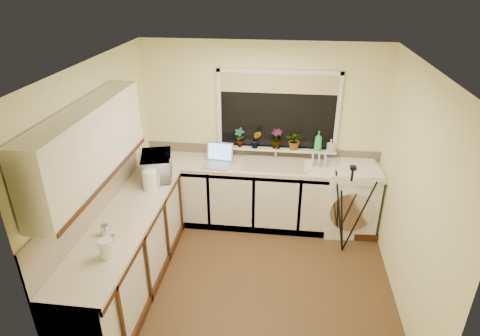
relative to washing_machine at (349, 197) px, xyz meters
The scene contains 34 objects.
floor 1.78m from the washing_machine, 134.80° to the right, with size 3.20×3.20×0.00m, color brown.
ceiling 2.62m from the washing_machine, 134.80° to the right, with size 3.20×3.20×0.00m, color white.
wall_back 1.45m from the washing_machine, 166.72° to the left, with size 3.20×3.20×0.00m, color #F8F1A5.
wall_front 3.07m from the washing_machine, 113.96° to the right, with size 3.20×3.20×0.00m, color #F8F1A5.
wall_left 3.15m from the washing_machine, 156.59° to the right, with size 3.00×3.00×0.00m, color #F8F1A5.
wall_right 1.48m from the washing_machine, 72.06° to the right, with size 3.00×3.00×0.00m, color #F8F1A5.
base_cabinet_back 1.53m from the washing_machine, behind, with size 2.55×0.60×0.86m, color silver.
base_cabinet_left 2.93m from the washing_machine, 148.85° to the right, with size 0.54×2.40×0.86m, color silver.
worktop_back 1.27m from the washing_machine, behind, with size 3.20×0.60×0.04m, color beige.
worktop_left 2.96m from the washing_machine, 148.85° to the right, with size 0.60×2.40×0.04m, color beige.
upper_cabinet 3.40m from the washing_machine, 147.82° to the right, with size 0.28×1.90×0.70m, color silver.
splashback_left 3.25m from the washing_machine, 151.53° to the right, with size 0.02×2.40×0.45m, color beige.
splashback_back 1.33m from the washing_machine, 167.26° to the left, with size 3.20×0.02×0.14m, color beige.
window_glass 1.50m from the washing_machine, 164.99° to the left, with size 1.50×0.02×1.00m, color black.
window_blind 1.79m from the washing_machine, 166.33° to the left, with size 1.50×0.02×0.25m, color tan.
windowsill 1.17m from the washing_machine, 167.95° to the left, with size 1.60×0.14×0.03m, color white.
sink 1.10m from the washing_machine, behind, with size 0.82×0.46×0.03m, color tan.
faucet 1.16m from the washing_machine, behind, with size 0.03×0.03×0.24m, color silver.
washing_machine is the anchor object (origin of this frame).
laptop 1.83m from the washing_machine, behind, with size 0.39×0.36×0.26m.
kettle 2.63m from the washing_machine, 160.88° to the right, with size 0.17×0.17×0.23m, color white.
dish_rack 0.63m from the washing_machine, behind, with size 0.39×0.29×0.06m, color silver.
tripod 0.56m from the washing_machine, 99.40° to the right, with size 0.59×0.59×1.19m, color black, non-canonical shape.
glass_jug 3.25m from the washing_machine, 138.82° to the right, with size 0.12×0.12×0.18m, color white.
steel_jar 3.17m from the washing_machine, 145.23° to the right, with size 0.08×0.08×0.11m, color silver.
microwave 2.56m from the washing_machine, 167.95° to the right, with size 0.53×0.36×0.29m, color white.
plant_a 1.68m from the washing_machine, behind, with size 0.14×0.10×0.27m, color #999999.
plant_b 1.47m from the washing_machine, behind, with size 0.14×0.11×0.25m, color #999999.
plant_c 1.25m from the washing_machine, 167.95° to the left, with size 0.15×0.15×0.27m, color #999999.
plant_d 1.06m from the washing_machine, 164.78° to the left, with size 0.23×0.20×0.25m, color #999999.
soap_bottle_green 0.87m from the washing_machine, 155.81° to the left, with size 0.10×0.10×0.27m, color green.
soap_bottle_clear 0.75m from the washing_machine, 147.36° to the left, with size 0.08×0.08×0.17m, color #999999.
cup_back 0.54m from the washing_machine, 165.73° to the left, with size 0.11×0.11×0.09m, color silver.
cup_left 3.15m from the washing_machine, 142.12° to the right, with size 0.09×0.09×0.08m, color beige.
Camera 1 is at (0.34, -3.68, 3.23)m, focal length 30.56 mm.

